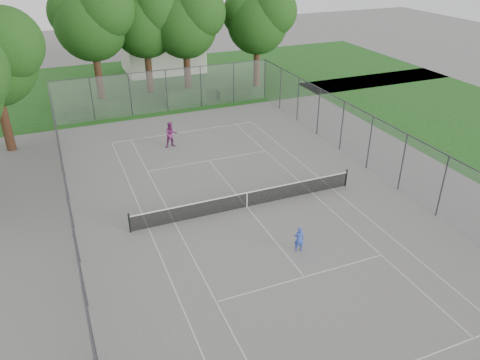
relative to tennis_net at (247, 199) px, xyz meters
name	(u,v)px	position (x,y,z in m)	size (l,w,h in m)	color
ground	(247,207)	(0.00, 0.00, -0.51)	(120.00, 120.00, 0.00)	slate
grass_far	(145,83)	(0.00, 26.00, -0.51)	(60.00, 20.00, 0.00)	#194915
court_markings	(247,207)	(0.00, 0.00, -0.50)	(11.03, 23.83, 0.01)	beige
tennis_net	(247,199)	(0.00, 0.00, 0.00)	(12.87, 0.10, 1.10)	black
perimeter_fence	(247,178)	(0.00, 0.00, 1.30)	(18.08, 34.08, 3.52)	#38383D
tree_far_left	(92,18)	(-4.63, 22.55, 6.49)	(7.08, 6.47, 10.18)	#382014
tree_far_midleft	(145,19)	(-0.06, 22.80, 6.08)	(6.68, 6.10, 9.60)	#382014
tree_far_midright	(186,20)	(3.22, 21.41, 6.02)	(6.62, 6.04, 9.51)	#382014
tree_far_right	(259,18)	(10.03, 20.81, 5.85)	(6.44, 5.88, 9.26)	#382014
hedge_left	(94,109)	(-5.91, 18.23, 0.00)	(4.11, 1.23, 1.03)	#194215
hedge_mid	(185,97)	(1.94, 18.38, 0.07)	(3.67, 1.05, 1.15)	#194215
hedge_right	(234,94)	(6.41, 18.00, -0.06)	(3.02, 1.11, 0.91)	#194215
house	(161,32)	(2.95, 30.20, 3.53)	(8.06, 6.24, 10.03)	beige
girl_player	(299,239)	(0.70, -4.57, 0.13)	(0.47, 0.31, 1.29)	#314FBA
woman_player	(171,135)	(-1.66, 9.57, 0.40)	(0.88, 0.69, 1.82)	#7C2967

